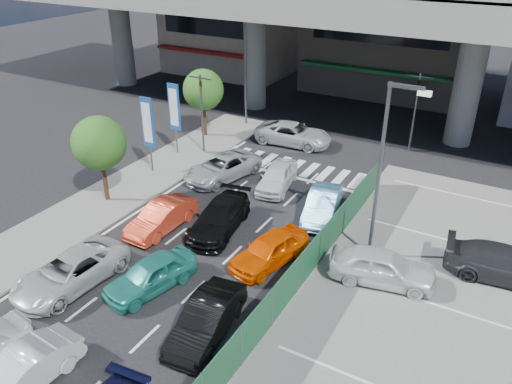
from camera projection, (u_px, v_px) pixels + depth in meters
The scene contains 29 objects.
ground at pixel (163, 280), 21.04m from camera, with size 120.00×120.00×0.00m, color black.
parking_lot at pixel (441, 344), 17.78m from camera, with size 12.00×28.00×0.06m, color slate.
sidewalk_left at pixel (108, 200), 27.13m from camera, with size 4.00×30.00×0.12m, color slate.
fence_run at pixel (286, 290), 19.08m from camera, with size 0.16×22.00×1.80m, color #1B4F2F, non-canonical shape.
expressway at pixel (357, 1), 33.85m from camera, with size 64.00×14.00×10.75m.
building_west at pixel (234, 4), 49.54m from camera, with size 12.00×10.90×13.00m.
building_center at pixel (399, 2), 42.89m from camera, with size 14.00×10.90×15.00m.
traffic_light_left at pixel (201, 95), 31.12m from camera, with size 1.60×1.24×5.20m.
traffic_light_right at pixel (418, 93), 31.42m from camera, with size 1.60×1.24×5.20m.
street_lamp_right at pixel (385, 161), 20.30m from camera, with size 1.65×0.22×8.00m.
street_lamp_left at pixel (248, 61), 35.40m from camera, with size 1.65×0.22×8.00m.
signboard_near at pixel (148, 125), 28.88m from camera, with size 0.80×0.14×4.70m.
signboard_far at pixel (174, 109), 31.36m from camera, with size 0.80×0.14×4.70m.
tree_near at pixel (99, 143), 25.57m from camera, with size 2.80×2.80×4.80m.
tree_far at pixel (203, 90), 33.99m from camera, with size 2.80×2.80×4.80m.
hatch_white_back_mid at pixel (21, 373), 15.83m from camera, with size 1.40×4.01×1.32m, color white.
sedan_white_mid_left at pixel (70, 271), 20.46m from camera, with size 2.29×4.97×1.38m, color silver.
taxi_teal_mid at pixel (151, 275), 20.27m from camera, with size 1.62×4.03×1.37m, color teal.
hatch_black_mid_right at pixel (207, 319), 17.95m from camera, with size 1.46×4.19×1.38m, color black.
taxi_orange_left at pixel (162, 217), 24.31m from camera, with size 1.43×4.09×1.35m, color red.
sedan_black_mid at pixel (219, 218), 24.23m from camera, with size 1.93×4.76×1.38m, color black.
taxi_orange_right at pixel (270, 250), 21.84m from camera, with size 1.63×4.05×1.38m, color #F35300.
wagon_silver_front_left at pixel (222, 167), 29.32m from camera, with size 2.29×4.97×1.38m, color #A0A3A7.
sedan_white_front_mid at pixel (277, 177), 28.24m from camera, with size 1.63×4.05×1.38m, color white.
kei_truck_front_right at pixel (322, 205), 25.35m from camera, with size 1.46×4.19×1.38m, color #67B5EC.
crossing_wagon_silver at pixel (294, 134), 33.99m from camera, with size 2.40×5.22×1.45m, color silver.
parked_sedan_white at pixel (382, 267), 20.55m from camera, with size 1.76×4.36×1.49m, color silver.
parked_sedan_dgrey at pixel (506, 264), 20.74m from camera, with size 1.99×4.89×1.42m, color #29292D.
traffic_cone at pixel (345, 253), 22.02m from camera, with size 0.40×0.40×0.77m, color red.
Camera 1 is at (11.71, -12.72, 13.16)m, focal length 35.00 mm.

